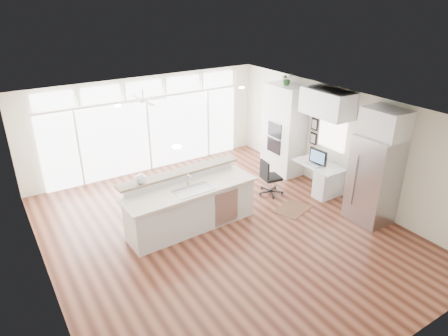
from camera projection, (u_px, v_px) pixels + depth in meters
floor at (222, 232)px, 8.74m from camera, size 7.00×8.00×0.02m
ceiling at (222, 112)px, 7.63m from camera, size 7.00×8.00×0.02m
wall_back at (147, 124)px, 11.26m from camera, size 7.00×0.04×2.70m
wall_front at (389, 288)px, 5.10m from camera, size 7.00×0.04×2.70m
wall_left at (40, 225)px, 6.47m from camera, size 0.04×8.00×2.70m
wall_right at (341, 143)px, 9.89m from camera, size 0.04×8.00×2.70m
glass_wall at (148, 135)px, 11.33m from camera, size 5.80×0.06×2.08m
transom_row at (145, 89)px, 10.79m from camera, size 5.90×0.06×0.40m
desk_window at (332, 132)px, 10.02m from camera, size 0.04×0.85×0.85m
ceiling_fan at (143, 96)px, 9.62m from camera, size 1.16×1.16×0.32m
recessed_lights at (217, 110)px, 7.79m from camera, size 3.40×3.00×0.02m
oven_cabinet at (284, 130)px, 11.16m from camera, size 0.64×1.20×2.50m
desk_nook at (318, 177)px, 10.34m from camera, size 0.72×1.30×0.76m
upper_cabinets at (327, 103)px, 9.55m from camera, size 0.64×1.30×0.64m
refrigerator at (374, 180)px, 8.81m from camera, size 0.76×0.90×2.00m
fridge_cabinet at (385, 123)px, 8.30m from camera, size 0.64×0.90×0.60m
framed_photos at (314, 131)px, 10.56m from camera, size 0.06×0.22×0.80m
kitchen_island at (191, 204)px, 8.65m from camera, size 3.03×1.25×1.19m
rug at (293, 209)px, 9.60m from camera, size 0.99×0.83×0.01m
office_chair at (271, 177)px, 10.15m from camera, size 0.54×0.51×0.93m
fishbowl at (140, 179)px, 8.17m from camera, size 0.24×0.24×0.22m
monitor at (318, 157)px, 10.06m from camera, size 0.13×0.53×0.44m
keyboard at (312, 166)px, 10.06m from camera, size 0.18×0.37×0.02m
potted_plant at (287, 80)px, 10.59m from camera, size 0.30×0.33×0.26m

